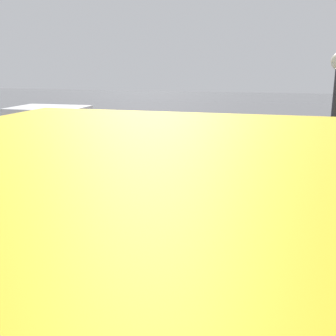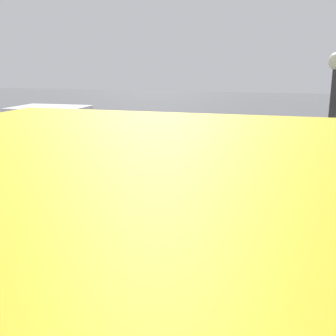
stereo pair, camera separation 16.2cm
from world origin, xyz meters
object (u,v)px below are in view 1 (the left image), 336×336
object	(u,v)px
shopping_cart_vendor	(184,182)
street_lamp	(332,145)
hand_dolly_boxes	(156,176)
pedestrian_black_side	(177,152)
cargo_van_parked_right	(80,149)
pedestrian_pink_side	(248,145)

from	to	relation	value
shopping_cart_vendor	street_lamp	xyz separation A→B (m)	(-3.21, 3.35, 1.80)
hand_dolly_boxes	pedestrian_black_side	world-z (taller)	pedestrian_black_side
cargo_van_parked_right	pedestrian_pink_side	size ratio (longest dim) A/B	2.49
shopping_cart_vendor	pedestrian_pink_side	size ratio (longest dim) A/B	0.49
cargo_van_parked_right	hand_dolly_boxes	world-z (taller)	cargo_van_parked_right
pedestrian_black_side	cargo_van_parked_right	bearing A→B (deg)	-24.58
cargo_van_parked_right	pedestrian_pink_side	world-z (taller)	cargo_van_parked_right
shopping_cart_vendor	pedestrian_pink_side	world-z (taller)	pedestrian_pink_side
cargo_van_parked_right	shopping_cart_vendor	distance (m)	3.47
hand_dolly_boxes	street_lamp	xyz separation A→B (m)	(-4.01, 3.40, 1.69)
hand_dolly_boxes	street_lamp	distance (m)	5.52
cargo_van_parked_right	pedestrian_pink_side	distance (m)	5.02
cargo_van_parked_right	shopping_cart_vendor	xyz separation A→B (m)	(-3.35, 0.68, -0.61)
pedestrian_pink_side	shopping_cart_vendor	bearing A→B (deg)	13.64
pedestrian_pink_side	pedestrian_black_side	xyz separation A→B (m)	(1.63, 1.26, 0.00)
hand_dolly_boxes	pedestrian_black_side	bearing A→B (deg)	131.42
cargo_van_parked_right	shopping_cart_vendor	size ratio (longest dim) A/B	5.12
street_lamp	cargo_van_parked_right	bearing A→B (deg)	-31.52
hand_dolly_boxes	pedestrian_pink_side	size ratio (longest dim) A/B	0.61
cargo_van_parked_right	street_lamp	bearing A→B (deg)	148.48
hand_dolly_boxes	pedestrian_black_side	distance (m)	1.52
cargo_van_parked_right	pedestrian_pink_side	xyz separation A→B (m)	(-4.99, 0.28, 0.41)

